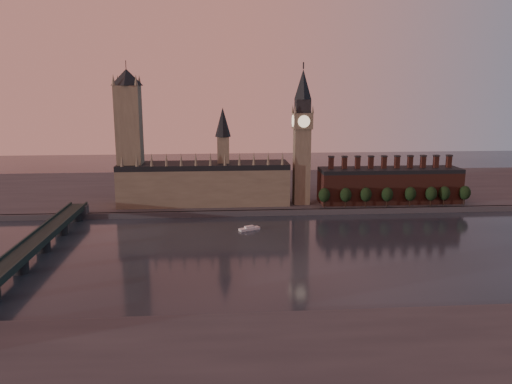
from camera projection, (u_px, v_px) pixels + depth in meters
ground at (315, 254)px, 281.94m from camera, size 900.00×900.00×0.00m
north_bank at (278, 189)px, 455.31m from camera, size 900.00×182.00×4.00m
palace_of_westminster at (205, 181)px, 384.83m from camera, size 130.00×30.30×74.00m
victoria_tower at (129, 133)px, 373.07m from camera, size 24.00×24.00×108.00m
big_ben at (302, 136)px, 378.46m from camera, size 15.00×15.00×107.00m
chimney_block at (389, 185)px, 391.70m from camera, size 110.00×25.00×37.00m
embankment_tree_0 at (324, 195)px, 374.27m from camera, size 8.60×8.60×14.88m
embankment_tree_1 at (346, 195)px, 375.12m from camera, size 8.60×8.60×14.88m
embankment_tree_2 at (366, 195)px, 376.21m from camera, size 8.60×8.60×14.88m
embankment_tree_3 at (387, 194)px, 376.44m from camera, size 8.60×8.60×14.88m
embankment_tree_4 at (410, 194)px, 378.53m from camera, size 8.60×8.60×14.88m
embankment_tree_5 at (431, 194)px, 379.18m from camera, size 8.60×8.60×14.88m
embankment_tree_6 at (444, 193)px, 380.81m from camera, size 8.60×8.60×14.88m
embankment_tree_7 at (465, 193)px, 382.52m from camera, size 8.60×8.60×14.88m
westminster_bridge at (30, 250)px, 266.10m from camera, size 14.00×200.00×11.55m
river_boat at (249, 228)px, 330.07m from camera, size 14.57×9.64×2.84m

